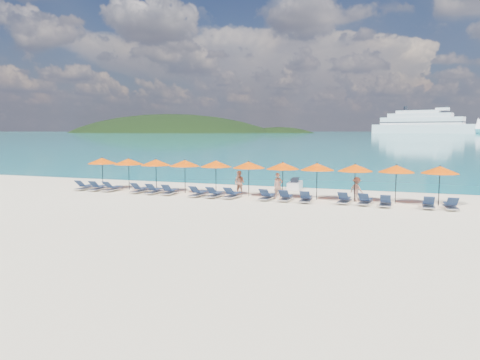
% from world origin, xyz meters
% --- Properties ---
extents(ground, '(1400.00, 1400.00, 0.00)m').
position_xyz_m(ground, '(0.00, 0.00, 0.00)').
color(ground, beige).
extents(sea, '(1600.00, 1300.00, 0.01)m').
position_xyz_m(sea, '(0.00, 660.00, 0.01)').
color(sea, '#1FA9B2').
rests_on(sea, ground).
extents(headland_main, '(374.00, 242.00, 126.50)m').
position_xyz_m(headland_main, '(-300.00, 540.00, -38.00)').
color(headland_main, black).
rests_on(headland_main, ground).
extents(headland_small, '(162.00, 126.00, 85.50)m').
position_xyz_m(headland_small, '(-150.00, 560.00, -35.00)').
color(headland_small, black).
rests_on(headland_small, ground).
extents(cruise_ship, '(132.50, 57.46, 36.74)m').
position_xyz_m(cruise_ship, '(32.91, 535.82, 9.56)').
color(cruise_ship, white).
rests_on(cruise_ship, ground).
extents(jetski, '(1.01, 2.28, 0.79)m').
position_xyz_m(jetski, '(2.00, 9.00, 0.33)').
color(jetski, silver).
rests_on(jetski, ground).
extents(beachgoer_a, '(0.69, 0.65, 1.59)m').
position_xyz_m(beachgoer_a, '(2.07, 4.22, 0.79)').
color(beachgoer_a, tan).
rests_on(beachgoer_a, ground).
extents(beachgoer_b, '(0.83, 0.58, 1.57)m').
position_xyz_m(beachgoer_b, '(-0.78, 5.04, 0.78)').
color(beachgoer_b, tan).
rests_on(beachgoer_b, ground).
extents(beachgoer_c, '(1.02, 0.89, 1.45)m').
position_xyz_m(beachgoer_c, '(6.77, 4.65, 0.73)').
color(beachgoer_c, tan).
rests_on(beachgoer_c, ground).
extents(umbrella_0, '(2.10, 2.10, 2.28)m').
position_xyz_m(umbrella_0, '(-11.19, 4.65, 2.02)').
color(umbrella_0, black).
rests_on(umbrella_0, ground).
extents(umbrella_1, '(2.10, 2.10, 2.28)m').
position_xyz_m(umbrella_1, '(-8.94, 4.59, 2.02)').
color(umbrella_1, black).
rests_on(umbrella_1, ground).
extents(umbrella_2, '(2.10, 2.10, 2.28)m').
position_xyz_m(umbrella_2, '(-6.68, 4.49, 2.02)').
color(umbrella_2, black).
rests_on(umbrella_2, ground).
extents(umbrella_3, '(2.10, 2.10, 2.28)m').
position_xyz_m(umbrella_3, '(-4.48, 4.50, 2.02)').
color(umbrella_3, black).
rests_on(umbrella_3, ground).
extents(umbrella_4, '(2.10, 2.10, 2.28)m').
position_xyz_m(umbrella_4, '(-2.29, 4.65, 2.02)').
color(umbrella_4, black).
rests_on(umbrella_4, ground).
extents(umbrella_5, '(2.10, 2.10, 2.28)m').
position_xyz_m(umbrella_5, '(0.04, 4.51, 2.02)').
color(umbrella_5, black).
rests_on(umbrella_5, ground).
extents(umbrella_6, '(2.10, 2.10, 2.28)m').
position_xyz_m(umbrella_6, '(2.29, 4.47, 2.02)').
color(umbrella_6, black).
rests_on(umbrella_6, ground).
extents(umbrella_7, '(2.10, 2.10, 2.28)m').
position_xyz_m(umbrella_7, '(4.41, 4.50, 2.02)').
color(umbrella_7, black).
rests_on(umbrella_7, ground).
extents(umbrella_8, '(2.10, 2.10, 2.28)m').
position_xyz_m(umbrella_8, '(6.67, 4.51, 2.02)').
color(umbrella_8, black).
rests_on(umbrella_8, ground).
extents(umbrella_9, '(2.10, 2.10, 2.28)m').
position_xyz_m(umbrella_9, '(8.97, 4.60, 2.02)').
color(umbrella_9, black).
rests_on(umbrella_9, ground).
extents(umbrella_10, '(2.10, 2.10, 2.28)m').
position_xyz_m(umbrella_10, '(11.27, 4.66, 2.02)').
color(umbrella_10, black).
rests_on(umbrella_10, ground).
extents(lounger_0, '(0.64, 1.71, 0.66)m').
position_xyz_m(lounger_0, '(-11.84, 3.47, 0.24)').
color(lounger_0, silver).
rests_on(lounger_0, ground).
extents(lounger_1, '(0.74, 1.74, 0.66)m').
position_xyz_m(lounger_1, '(-10.71, 3.47, 0.24)').
color(lounger_1, silver).
rests_on(lounger_1, ground).
extents(lounger_2, '(0.72, 1.73, 0.66)m').
position_xyz_m(lounger_2, '(-9.59, 3.54, 0.24)').
color(lounger_2, silver).
rests_on(lounger_2, ground).
extents(lounger_3, '(0.72, 1.73, 0.66)m').
position_xyz_m(lounger_3, '(-7.34, 3.49, 0.24)').
color(lounger_3, silver).
rests_on(lounger_3, ground).
extents(lounger_4, '(0.66, 1.71, 0.66)m').
position_xyz_m(lounger_4, '(-6.19, 3.39, 0.24)').
color(lounger_4, silver).
rests_on(lounger_4, ground).
extents(lounger_5, '(0.74, 1.74, 0.66)m').
position_xyz_m(lounger_5, '(-5.04, 3.38, 0.24)').
color(lounger_5, silver).
rests_on(lounger_5, ground).
extents(lounger_6, '(0.77, 1.75, 0.66)m').
position_xyz_m(lounger_6, '(-2.88, 3.20, 0.24)').
color(lounger_6, silver).
rests_on(lounger_6, ground).
extents(lounger_7, '(0.73, 1.74, 0.66)m').
position_xyz_m(lounger_7, '(-1.74, 3.20, 0.24)').
color(lounger_7, silver).
rests_on(lounger_7, ground).
extents(lounger_8, '(0.73, 1.74, 0.66)m').
position_xyz_m(lounger_8, '(-0.61, 3.29, 0.24)').
color(lounger_8, silver).
rests_on(lounger_8, ground).
extents(lounger_9, '(0.71, 1.73, 0.66)m').
position_xyz_m(lounger_9, '(1.63, 3.36, 0.24)').
color(lounger_9, silver).
rests_on(lounger_9, ground).
extents(lounger_10, '(0.66, 1.71, 0.66)m').
position_xyz_m(lounger_10, '(2.79, 3.31, 0.24)').
color(lounger_10, silver).
rests_on(lounger_10, ground).
extents(lounger_11, '(0.78, 1.75, 0.66)m').
position_xyz_m(lounger_11, '(4.03, 3.22, 0.24)').
color(lounger_11, silver).
rests_on(lounger_11, ground).
extents(lounger_12, '(0.67, 1.72, 0.66)m').
position_xyz_m(lounger_12, '(6.20, 3.54, 0.24)').
color(lounger_12, silver).
rests_on(lounger_12, ground).
extents(lounger_13, '(0.77, 1.75, 0.66)m').
position_xyz_m(lounger_13, '(7.38, 3.49, 0.24)').
color(lounger_13, silver).
rests_on(lounger_13, ground).
extents(lounger_14, '(0.65, 1.71, 0.66)m').
position_xyz_m(lounger_14, '(8.50, 3.22, 0.24)').
color(lounger_14, silver).
rests_on(lounger_14, ground).
extents(lounger_15, '(0.63, 1.71, 0.66)m').
position_xyz_m(lounger_15, '(10.70, 3.40, 0.24)').
color(lounger_15, silver).
rests_on(lounger_15, ground).
extents(lounger_16, '(0.78, 1.75, 0.66)m').
position_xyz_m(lounger_16, '(11.80, 3.40, 0.24)').
color(lounger_16, silver).
rests_on(lounger_16, ground).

